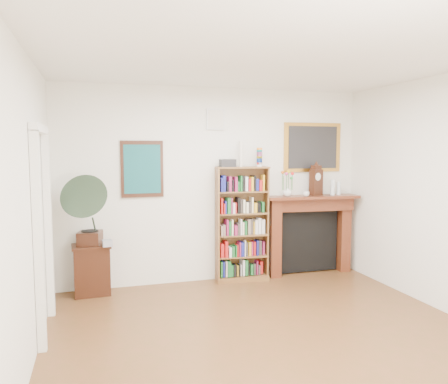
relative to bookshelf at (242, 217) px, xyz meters
name	(u,v)px	position (x,y,z in m)	size (l,w,h in m)	color
room	(288,207)	(-0.36, -2.34, 0.47)	(4.51, 5.01, 2.81)	brown
door_casing	(43,214)	(-2.57, -1.14, 0.33)	(0.08, 1.02, 2.17)	white
teal_poster	(142,169)	(-1.41, 0.14, 0.72)	(0.58, 0.04, 0.78)	black
small_picture	(215,119)	(-0.36, 0.14, 1.42)	(0.26, 0.04, 0.30)	white
gilt_painting	(312,147)	(1.19, 0.14, 1.02)	(0.95, 0.04, 0.75)	#C38B32
bookshelf	(242,217)	(0.00, 0.00, 0.00)	(0.80, 0.35, 1.93)	brown
side_cabinet	(92,270)	(-2.11, -0.04, -0.60)	(0.49, 0.36, 0.67)	black
fireplace	(309,227)	(1.12, 0.05, -0.21)	(1.47, 0.45, 1.22)	#4B2311
gramophone	(89,206)	(-2.12, -0.18, 0.27)	(0.72, 0.82, 0.94)	black
cd_stack	(107,243)	(-1.91, -0.19, -0.22)	(0.12, 0.12, 0.08)	silver
mantel_clock	(316,181)	(1.19, -0.01, 0.51)	(0.22, 0.17, 0.46)	black
flower_vase	(287,192)	(0.72, 0.01, 0.36)	(0.13, 0.13, 0.14)	white
teacup	(306,194)	(0.98, -0.08, 0.32)	(0.09, 0.09, 0.07)	silver
bottle_left	(333,187)	(1.46, -0.03, 0.41)	(0.07, 0.07, 0.24)	silver
bottle_right	(339,188)	(1.58, -0.01, 0.39)	(0.06, 0.06, 0.20)	silver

